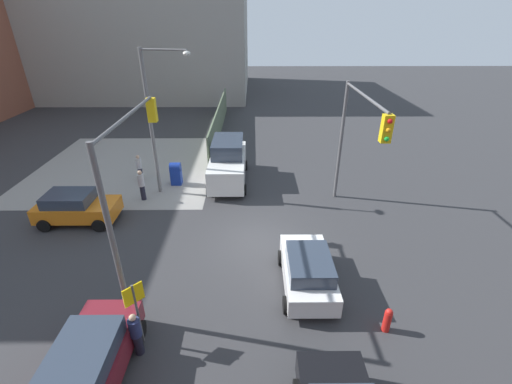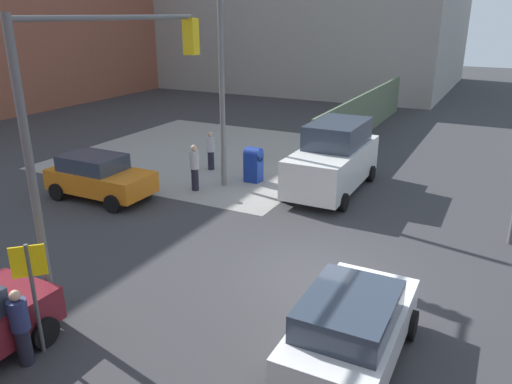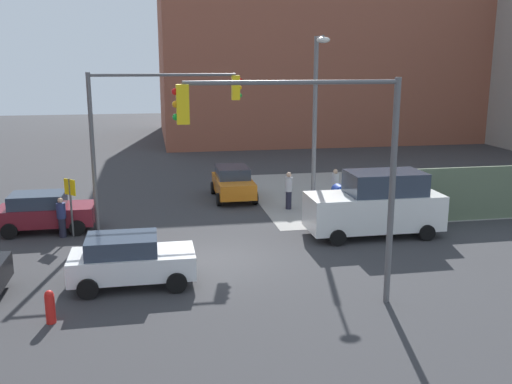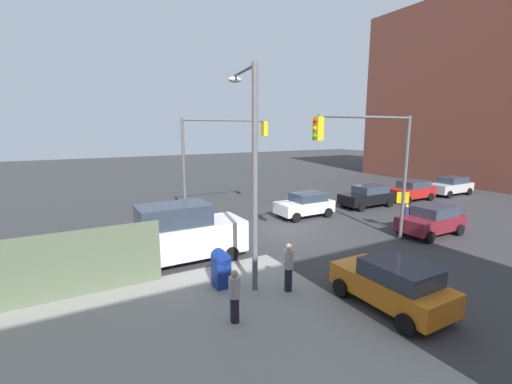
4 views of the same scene
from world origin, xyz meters
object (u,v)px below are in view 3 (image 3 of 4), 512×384
Objects in this scene: street_lamp_corner at (316,112)px; pedestrian_crossing at (335,185)px; fire_hydrant at (50,306)px; sedan_orange at (233,182)px; smokestack at (506,57)px; traffic_signal_nw_corner at (152,118)px; pedestrian_walking_north at (62,217)px; traffic_signal_se_corner at (312,147)px; sedan_white at (130,260)px; pedestrian_waiting at (289,190)px; hatchback_maroon at (45,211)px; mailbox_blue at (339,199)px; van_white_delivery at (376,205)px.

street_lamp_corner reaches higher than pedestrian_crossing.
fire_hydrant is 0.24× the size of sedan_orange.
street_lamp_corner is at bearing -49.00° from sedan_orange.
smokestack is 2.26× the size of traffic_signal_nw_corner.
pedestrian_walking_north is (-3.71, -0.70, -3.83)m from traffic_signal_nw_corner.
traffic_signal_se_corner is (4.20, -9.00, -0.00)m from traffic_signal_nw_corner.
sedan_white is at bearing 170.37° from pedestrian_crossing.
street_lamp_corner reaches higher than pedestrian_waiting.
fire_hydrant is 15.04m from sedan_orange.
traffic_signal_nw_corner is 1.69× the size of hatchback_maroon.
street_lamp_corner is (7.22, 0.94, 0.03)m from traffic_signal_nw_corner.
sedan_white is at bearing -143.24° from mailbox_blue.
mailbox_blue is at bearing 39.40° from fire_hydrant.
sedan_orange is 2.16× the size of pedestrian_waiting.
hatchback_maroon is at bearing -145.90° from smokestack.
hatchback_maroon is (-37.18, -25.18, -6.50)m from smokestack.
traffic_signal_nw_corner reaches higher than sedan_white.
pedestrian_crossing is (4.68, 11.90, -3.79)m from traffic_signal_se_corner.
pedestrian_walking_north is at bearing 116.94° from sedan_white.
pedestrian_walking_north is at bearing 133.65° from traffic_signal_se_corner.
pedestrian_crossing is (1.66, 1.96, -3.82)m from street_lamp_corner.
fire_hydrant is at bearing -136.45° from street_lamp_corner.
mailbox_blue is 14.50m from fire_hydrant.
pedestrian_waiting is (-26.36, -23.50, -6.40)m from smokestack.
fire_hydrant is at bearing -79.82° from hatchback_maroon.
traffic_signal_se_corner reaches higher than pedestrian_crossing.
pedestrian_walking_north is at bearing -144.23° from smokestack.
traffic_signal_nw_corner is at bearing 145.00° from pedestrian_crossing.
traffic_signal_se_corner is 8.49m from van_white_delivery.
traffic_signal_se_corner reaches higher than sedan_white.
hatchback_maroon is 2.27× the size of pedestrian_crossing.
traffic_signal_se_corner is 6.88m from sedan_white.
hatchback_maroon is 10.95m from pedestrian_waiting.
traffic_signal_nw_corner is at bearing 115.03° from traffic_signal_se_corner.
fire_hydrant is 3.16m from sedan_white.
sedan_orange is at bearing 49.41° from traffic_signal_nw_corner.
pedestrian_waiting is (10.82, 1.68, 0.11)m from hatchback_maroon.
hatchback_maroon is at bearing 50.89° from pedestrian_walking_north.
pedestrian_waiting is at bearing -62.75° from pedestrian_walking_north.
traffic_signal_nw_corner is 7.45m from sedan_white.
pedestrian_crossing reaches higher than hatchback_maroon.
pedestrian_waiting is at bearing 8.81° from hatchback_maroon.
smokestack is at bearing 37.99° from traffic_signal_nw_corner.
fire_hydrant is (-35.56, -34.20, -6.86)m from smokestack.
pedestrian_crossing is at bearing 44.51° from fire_hydrant.
fire_hydrant is at bearing 171.43° from pedestrian_crossing.
street_lamp_corner is (3.02, 9.94, 0.03)m from traffic_signal_se_corner.
pedestrian_waiting is at bearing 17.65° from traffic_signal_nw_corner.
mailbox_blue is 0.88× the size of pedestrian_walking_north.
van_white_delivery is (4.57, 6.30, -3.39)m from traffic_signal_se_corner.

